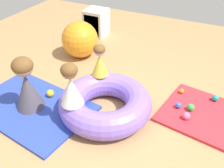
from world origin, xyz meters
The scene contains 16 objects.
ground_plane centered at (0.00, 0.00, 0.00)m, with size 8.00×8.00×0.00m, color tan.
gym_mat_far_right centered at (1.22, 0.58, 0.02)m, with size 1.26×0.99×0.04m, color red.
gym_mat_center_rear centered at (-1.07, -0.30, 0.02)m, with size 1.64×1.10×0.04m, color #2D47B7.
inflatable_cushion centered at (-0.09, 0.06, 0.17)m, with size 1.24×1.24×0.35m, color #8466E0.
child_in_yellow centered at (-0.36, 0.42, 0.58)m, with size 0.33×0.33×0.46m.
child_in_white centered at (-0.36, -0.30, 0.62)m, with size 0.31×0.31×0.55m.
adult_seated centered at (-1.07, -0.30, 0.41)m, with size 0.55×0.55×0.76m.
play_ball_yellow centered at (-0.97, 0.00, 0.09)m, with size 0.11×0.11×0.11m, color yellow.
play_ball_teal centered at (1.21, 0.95, 0.09)m, with size 0.09×0.09×0.09m, color teal.
play_ball_pink centered at (0.93, 0.38, 0.09)m, with size 0.10×0.10×0.10m, color pink.
play_ball_green centered at (0.94, 0.58, 0.09)m, with size 0.10×0.10×0.10m, color green.
play_ball_orange centered at (0.74, 0.92, 0.08)m, with size 0.08×0.08×0.08m, color orange.
play_ball_red centered at (-0.73, 0.03, 0.07)m, with size 0.06×0.06×0.06m, color red.
play_ball_blue centered at (0.78, 0.56, 0.08)m, with size 0.08×0.08×0.08m, color blue.
exercise_ball_large centered at (-1.26, 1.32, 0.33)m, with size 0.66×0.66×0.66m, color orange.
storage_cube centered at (-1.46, 2.27, 0.28)m, with size 0.44×0.44×0.56m.
Camera 1 is at (1.17, -2.33, 2.35)m, focal length 41.68 mm.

